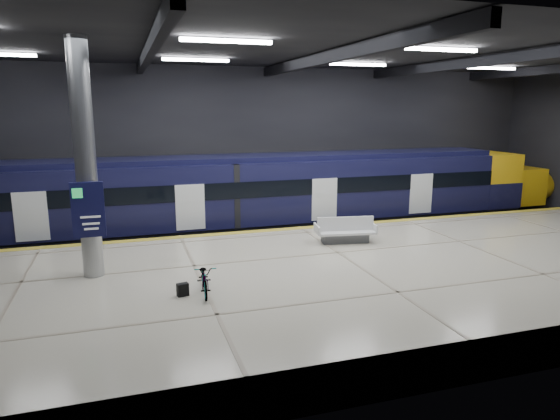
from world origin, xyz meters
name	(u,v)px	position (x,y,z in m)	size (l,w,h in m)	color
ground	(326,273)	(0.00, 0.00, 0.00)	(30.00, 30.00, 0.00)	black
room_shell	(329,117)	(0.00, 0.00, 5.72)	(30.10, 16.10, 8.05)	black
platform	(357,281)	(0.00, -2.50, 0.55)	(30.00, 11.00, 1.10)	beige
safety_strip	(301,228)	(0.00, 2.75, 1.11)	(30.00, 0.40, 0.01)	gold
rails	(281,236)	(0.00, 5.50, 0.08)	(30.00, 1.52, 0.16)	gray
train	(289,194)	(0.37, 5.50, 2.06)	(29.40, 2.84, 3.79)	black
bench	(345,233)	(0.79, 0.14, 1.44)	(2.33, 1.25, 0.98)	#595B60
bicycle	(205,278)	(-5.05, -3.50, 1.53)	(0.57, 1.63, 0.86)	#99999E
pannier_bag	(183,290)	(-5.65, -3.50, 1.28)	(0.30, 0.18, 0.35)	black
info_column	(86,164)	(-8.00, -1.03, 4.46)	(0.90, 0.78, 6.90)	#9EA0A5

